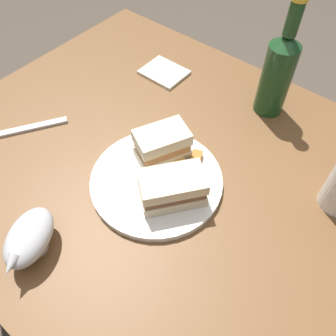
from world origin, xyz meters
TOP-DOWN VIEW (x-y plane):
  - ground_plane at (0.00, 0.00)m, footprint 6.00×6.00m
  - dining_table at (0.00, 0.00)m, footprint 1.08×0.81m
  - plate at (0.02, 0.05)m, footprint 0.26×0.26m
  - sandwich_half_left at (-0.03, 0.06)m, footprint 0.13×0.14m
  - sandwich_half_right at (0.04, 0.00)m, footprint 0.10×0.12m
  - potato_wedge_front at (-0.01, 0.00)m, footprint 0.06×0.04m
  - potato_wedge_middle at (-0.05, 0.05)m, footprint 0.05×0.04m
  - potato_wedge_back at (-0.02, -0.03)m, footprint 0.04×0.05m
  - gravy_boat at (0.09, 0.29)m, footprint 0.11×0.13m
  - cider_bottle at (-0.04, -0.28)m, footprint 0.07×0.07m
  - napkin at (0.23, -0.23)m, footprint 0.11×0.09m
  - fork at (0.34, 0.12)m, footprint 0.11×0.16m

SIDE VIEW (x-z plane):
  - ground_plane at x=0.00m, z-range 0.00..0.00m
  - dining_table at x=0.00m, z-range 0.00..0.72m
  - fork at x=0.34m, z-range 0.72..0.73m
  - napkin at x=0.23m, z-range 0.72..0.73m
  - plate at x=0.02m, z-range 0.72..0.73m
  - potato_wedge_back at x=-0.02m, z-range 0.73..0.75m
  - potato_wedge_front at x=-0.01m, z-range 0.73..0.75m
  - potato_wedge_middle at x=-0.05m, z-range 0.73..0.75m
  - gravy_boat at x=0.09m, z-range 0.73..0.79m
  - sandwich_half_left at x=-0.03m, z-range 0.73..0.80m
  - sandwich_half_right at x=0.04m, z-range 0.73..0.80m
  - cider_bottle at x=-0.04m, z-range 0.69..0.96m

